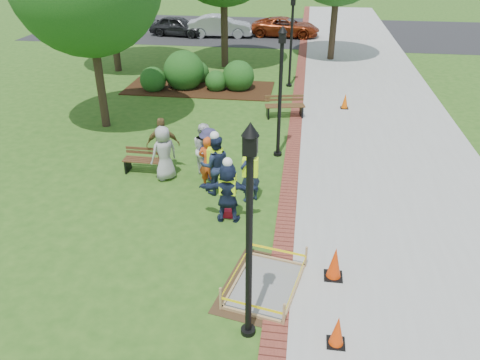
# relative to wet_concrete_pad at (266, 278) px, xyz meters

# --- Properties ---
(ground) EXTENTS (100.00, 100.00, 0.00)m
(ground) POSITION_rel_wet_concrete_pad_xyz_m (-1.46, 1.67, -0.23)
(ground) COLOR #285116
(ground) RESTS_ON ground
(sidewalk) EXTENTS (6.00, 60.00, 0.02)m
(sidewalk) POSITION_rel_wet_concrete_pad_xyz_m (3.54, 11.67, -0.22)
(sidewalk) COLOR #9E9E99
(sidewalk) RESTS_ON ground
(brick_edging) EXTENTS (0.50, 60.00, 0.03)m
(brick_edging) POSITION_rel_wet_concrete_pad_xyz_m (0.29, 11.67, -0.22)
(brick_edging) COLOR maroon
(brick_edging) RESTS_ON ground
(mulch_bed) EXTENTS (7.00, 3.00, 0.05)m
(mulch_bed) POSITION_rel_wet_concrete_pad_xyz_m (-4.46, 13.67, -0.21)
(mulch_bed) COLOR #381E0F
(mulch_bed) RESTS_ON ground
(parking_lot) EXTENTS (36.00, 12.00, 0.01)m
(parking_lot) POSITION_rel_wet_concrete_pad_xyz_m (-1.46, 28.67, -0.23)
(parking_lot) COLOR black
(parking_lot) RESTS_ON ground
(wet_concrete_pad) EXTENTS (2.13, 2.60, 0.55)m
(wet_concrete_pad) POSITION_rel_wet_concrete_pad_xyz_m (0.00, 0.00, 0.00)
(wet_concrete_pad) COLOR #47331E
(wet_concrete_pad) RESTS_ON ground
(bench_near) EXTENTS (1.41, 0.50, 0.76)m
(bench_near) POSITION_rel_wet_concrete_pad_xyz_m (-4.19, 4.82, 0.01)
(bench_near) COLOR brown
(bench_near) RESTS_ON ground
(bench_far) EXTENTS (1.66, 0.84, 0.86)m
(bench_far) POSITION_rel_wet_concrete_pad_xyz_m (-0.19, 10.36, 0.04)
(bench_far) COLOR brown
(bench_far) RESTS_ON ground
(cone_front) EXTENTS (0.34, 0.34, 0.67)m
(cone_front) POSITION_rel_wet_concrete_pad_xyz_m (1.43, -1.39, 0.09)
(cone_front) COLOR black
(cone_front) RESTS_ON ground
(cone_back) EXTENTS (0.40, 0.40, 0.79)m
(cone_back) POSITION_rel_wet_concrete_pad_xyz_m (1.44, 0.51, 0.15)
(cone_back) COLOR black
(cone_back) RESTS_ON ground
(cone_far) EXTENTS (0.34, 0.34, 0.66)m
(cone_far) POSITION_rel_wet_concrete_pad_xyz_m (2.29, 11.73, 0.08)
(cone_far) COLOR black
(cone_far) RESTS_ON ground
(toolbox) EXTENTS (0.40, 0.24, 0.19)m
(toolbox) POSITION_rel_wet_concrete_pad_xyz_m (-1.24, 2.64, -0.14)
(toolbox) COLOR #AF0D21
(toolbox) RESTS_ON ground
(lamp_near) EXTENTS (0.28, 0.28, 4.26)m
(lamp_near) POSITION_rel_wet_concrete_pad_xyz_m (-0.21, -1.33, 2.25)
(lamp_near) COLOR black
(lamp_near) RESTS_ON ground
(lamp_mid) EXTENTS (0.28, 0.28, 4.26)m
(lamp_mid) POSITION_rel_wet_concrete_pad_xyz_m (-0.21, 6.67, 2.25)
(lamp_mid) COLOR black
(lamp_mid) RESTS_ON ground
(lamp_far) EXTENTS (0.28, 0.28, 4.26)m
(lamp_far) POSITION_rel_wet_concrete_pad_xyz_m (-0.21, 14.67, 2.25)
(lamp_far) COLOR black
(lamp_far) RESTS_ON ground
(shrub_a) EXTENTS (1.22, 1.22, 1.22)m
(shrub_a) POSITION_rel_wet_concrete_pad_xyz_m (-6.53, 13.05, -0.23)
(shrub_a) COLOR #144615
(shrub_a) RESTS_ON ground
(shrub_b) EXTENTS (1.92, 1.92, 1.92)m
(shrub_b) POSITION_rel_wet_concrete_pad_xyz_m (-5.19, 13.72, -0.23)
(shrub_b) COLOR #144615
(shrub_b) RESTS_ON ground
(shrub_c) EXTENTS (1.03, 1.03, 1.03)m
(shrub_c) POSITION_rel_wet_concrete_pad_xyz_m (-3.60, 13.50, -0.23)
(shrub_c) COLOR #144615
(shrub_c) RESTS_ON ground
(shrub_d) EXTENTS (1.50, 1.50, 1.50)m
(shrub_d) POSITION_rel_wet_concrete_pad_xyz_m (-2.58, 13.78, -0.23)
(shrub_d) COLOR #144615
(shrub_d) RESTS_ON ground
(shrub_e) EXTENTS (1.12, 1.12, 1.12)m
(shrub_e) POSITION_rel_wet_concrete_pad_xyz_m (-4.76, 14.75, -0.23)
(shrub_e) COLOR #144615
(shrub_e) RESTS_ON ground
(casual_person_a) EXTENTS (0.63, 0.62, 1.69)m
(casual_person_a) POSITION_rel_wet_concrete_pad_xyz_m (-3.49, 4.51, 0.61)
(casual_person_a) COLOR #989898
(casual_person_a) RESTS_ON ground
(casual_person_b) EXTENTS (0.56, 0.40, 1.62)m
(casual_person_b) POSITION_rel_wet_concrete_pad_xyz_m (-2.06, 4.12, 0.58)
(casual_person_b) COLOR #C64517
(casual_person_b) RESTS_ON ground
(casual_person_c) EXTENTS (0.60, 0.63, 1.67)m
(casual_person_c) POSITION_rel_wet_concrete_pad_xyz_m (-2.36, 4.99, 0.60)
(casual_person_c) COLOR silver
(casual_person_c) RESTS_ON ground
(casual_person_d) EXTENTS (0.63, 0.48, 1.75)m
(casual_person_d) POSITION_rel_wet_concrete_pad_xyz_m (-3.67, 5.05, 0.64)
(casual_person_d) COLOR brown
(casual_person_d) RESTS_ON ground
(casual_person_e) EXTENTS (0.62, 0.59, 1.65)m
(casual_person_e) POSITION_rel_wet_concrete_pad_xyz_m (-2.13, 4.67, 0.59)
(casual_person_e) COLOR #302D50
(casual_person_e) RESTS_ON ground
(hivis_worker_a) EXTENTS (0.55, 0.37, 1.81)m
(hivis_worker_a) POSITION_rel_wet_concrete_pad_xyz_m (-1.22, 2.48, 0.67)
(hivis_worker_a) COLOR #1C1F4A
(hivis_worker_a) RESTS_ON ground
(hivis_worker_b) EXTENTS (0.62, 0.58, 1.79)m
(hivis_worker_b) POSITION_rel_wet_concrete_pad_xyz_m (-0.77, 3.55, 0.66)
(hivis_worker_b) COLOR #1B2F48
(hivis_worker_b) RESTS_ON ground
(hivis_worker_c) EXTENTS (0.65, 0.51, 1.91)m
(hivis_worker_c) POSITION_rel_wet_concrete_pad_xyz_m (-1.80, 3.86, 0.71)
(hivis_worker_c) COLOR #191E42
(hivis_worker_c) RESTS_ON ground
(parked_car_a) EXTENTS (2.69, 4.83, 1.49)m
(parked_car_a) POSITION_rel_wet_concrete_pad_xyz_m (-8.70, 25.86, -0.23)
(parked_car_a) COLOR black
(parked_car_a) RESTS_ON ground
(parked_car_b) EXTENTS (2.65, 5.12, 1.60)m
(parked_car_b) POSITION_rel_wet_concrete_pad_xyz_m (-5.63, 25.93, -0.23)
(parked_car_b) COLOR #B3B3B8
(parked_car_b) RESTS_ON ground
(parked_car_c) EXTENTS (2.31, 4.56, 1.44)m
(parked_car_c) POSITION_rel_wet_concrete_pad_xyz_m (-1.05, 26.71, -0.23)
(parked_car_c) COLOR maroon
(parked_car_c) RESTS_ON ground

